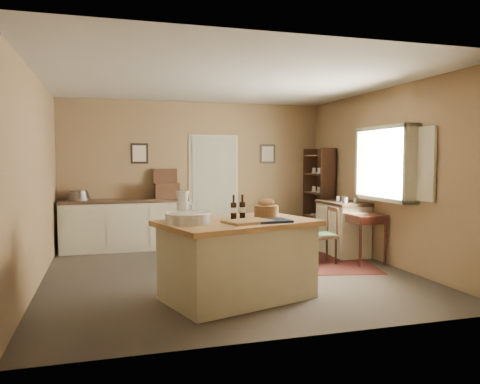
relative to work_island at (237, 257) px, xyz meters
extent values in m
plane|color=brown|center=(0.21, 1.19, -0.48)|extent=(5.00, 5.00, 0.00)
cube|color=olive|center=(0.21, 3.69, 0.87)|extent=(5.00, 0.10, 2.70)
cube|color=olive|center=(0.21, -1.31, 0.87)|extent=(5.00, 0.10, 2.70)
cube|color=olive|center=(-2.29, 1.19, 0.87)|extent=(0.10, 5.00, 2.70)
cube|color=olive|center=(2.71, 1.19, 0.87)|extent=(0.10, 5.00, 2.70)
plane|color=silver|center=(0.21, 1.19, 2.22)|extent=(5.00, 5.00, 0.00)
cube|color=#AAAE94|center=(0.56, 3.66, 0.57)|extent=(0.97, 0.06, 2.11)
cube|color=black|center=(-0.84, 3.67, 1.24)|extent=(0.32, 0.02, 0.38)
cube|color=beige|center=(-0.84, 3.66, 1.24)|extent=(0.24, 0.01, 0.30)
cube|color=black|center=(1.66, 3.67, 1.24)|extent=(0.32, 0.02, 0.38)
cube|color=beige|center=(1.66, 3.66, 1.24)|extent=(0.24, 0.01, 0.30)
cube|color=beige|center=(2.59, 0.99, 0.54)|extent=(0.25, 1.32, 0.06)
cube|color=beige|center=(2.59, 0.99, 1.60)|extent=(0.25, 1.32, 0.06)
cube|color=white|center=(2.71, 0.99, 1.07)|extent=(0.01, 1.20, 1.00)
cube|color=beige|center=(2.67, 0.17, 1.07)|extent=(0.04, 0.35, 1.00)
cube|color=beige|center=(2.67, 1.81, 1.07)|extent=(0.04, 0.35, 1.00)
cube|color=beige|center=(0.01, 0.00, -0.06)|extent=(1.82, 1.43, 0.85)
cube|color=#A9814B|center=(0.01, 0.00, 0.40)|extent=(1.97, 1.58, 0.06)
cylinder|color=white|center=(-0.58, -0.08, 0.48)|extent=(0.50, 0.50, 0.11)
cube|color=#A9814B|center=(0.06, -0.23, 0.44)|extent=(0.58, 0.48, 0.03)
cube|color=black|center=(0.35, -0.21, 0.44)|extent=(0.43, 0.35, 0.02)
cylinder|color=brown|center=(0.44, 0.23, 0.50)|extent=(0.30, 0.30, 0.14)
cylinder|color=black|center=(-0.01, 0.10, 0.57)|extent=(0.07, 0.07, 0.29)
cylinder|color=black|center=(0.10, 0.12, 0.57)|extent=(0.07, 0.07, 0.29)
cube|color=beige|center=(-1.14, 3.39, -0.06)|extent=(2.17, 0.60, 0.85)
cube|color=#332319|center=(-1.14, 3.39, 0.39)|extent=(2.21, 0.63, 0.05)
cube|color=#462819|center=(-0.37, 3.39, 0.56)|extent=(0.43, 0.33, 0.28)
cylinder|color=#59544F|center=(-1.90, 3.39, 0.51)|extent=(0.37, 0.37, 0.18)
cube|color=#4D1A17|center=(1.96, 1.38, -0.48)|extent=(1.41, 1.79, 0.01)
cube|color=#34150F|center=(2.41, 1.38, 0.27)|extent=(0.50, 0.83, 0.03)
cube|color=#34150F|center=(2.41, 1.38, 0.20)|extent=(0.44, 0.77, 0.10)
cube|color=silver|center=(2.36, 1.38, 0.29)|extent=(0.22, 0.30, 0.01)
cylinder|color=black|center=(2.51, 1.61, 0.31)|extent=(0.05, 0.05, 0.05)
cylinder|color=#34150F|center=(2.20, 1.01, -0.12)|extent=(0.04, 0.04, 0.72)
cylinder|color=#34150F|center=(2.63, 1.01, -0.12)|extent=(0.04, 0.04, 0.72)
cylinder|color=#34150F|center=(2.20, 1.76, -0.12)|extent=(0.04, 0.04, 0.72)
cylinder|color=#34150F|center=(2.63, 1.76, -0.12)|extent=(0.04, 0.04, 0.72)
cube|color=beige|center=(2.41, 1.95, -0.06)|extent=(0.53, 0.97, 0.85)
cube|color=#332319|center=(2.41, 1.95, 0.39)|extent=(0.56, 1.01, 0.05)
cylinder|color=silver|center=(2.38, 1.81, 0.46)|extent=(0.23, 0.23, 0.09)
cube|color=black|center=(2.52, 2.72, 0.43)|extent=(0.31, 0.04, 1.82)
cube|color=black|center=(2.52, 3.50, 0.43)|extent=(0.31, 0.04, 1.82)
cube|color=black|center=(2.67, 3.11, 0.43)|extent=(0.02, 0.82, 1.82)
cube|color=black|center=(2.52, 3.11, -0.44)|extent=(0.31, 0.78, 0.03)
cube|color=black|center=(2.52, 3.11, 0.02)|extent=(0.31, 0.78, 0.03)
cube|color=black|center=(2.52, 3.11, 0.48)|extent=(0.31, 0.78, 0.03)
cube|color=black|center=(2.52, 3.11, 0.84)|extent=(0.31, 0.78, 0.03)
cube|color=black|center=(2.52, 3.11, 1.20)|extent=(0.31, 0.78, 0.03)
cylinder|color=white|center=(2.52, 3.11, 0.54)|extent=(0.12, 0.12, 0.11)
camera|label=1|loc=(-1.43, -5.13, 1.13)|focal=35.00mm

